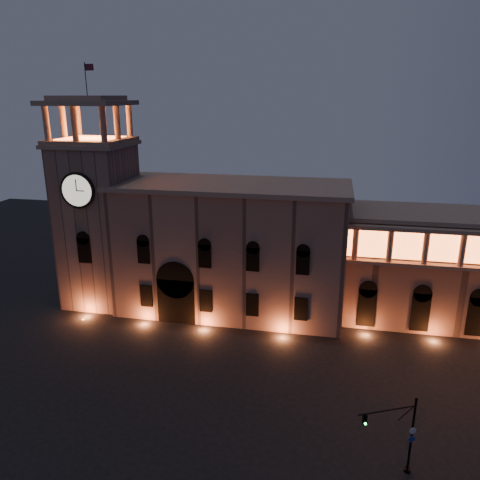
{
  "coord_description": "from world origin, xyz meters",
  "views": [
    {
      "loc": [
        10.9,
        -36.45,
        28.43
      ],
      "look_at": [
        0.42,
        16.0,
        11.84
      ],
      "focal_mm": 35.0,
      "sensor_mm": 36.0,
      "label": 1
    }
  ],
  "objects": [
    {
      "name": "traffic_light",
      "position": [
        17.24,
        -4.96,
        3.59
      ],
      "size": [
        4.58,
        2.29,
        6.83
      ],
      "rotation": [
        0.0,
        0.0,
        0.43
      ],
      "color": "black",
      "rests_on": "ground"
    },
    {
      "name": "ground",
      "position": [
        0.0,
        0.0,
        0.0
      ],
      "size": [
        160.0,
        160.0,
        0.0
      ],
      "primitive_type": "plane",
      "color": "black",
      "rests_on": "ground"
    },
    {
      "name": "clock_tower",
      "position": [
        -20.5,
        20.98,
        12.5
      ],
      "size": [
        9.8,
        9.8,
        32.4
      ],
      "color": "#866457",
      "rests_on": "ground"
    },
    {
      "name": "government_building",
      "position": [
        -2.08,
        21.93,
        8.77
      ],
      "size": [
        30.8,
        12.8,
        17.6
      ],
      "color": "#866457",
      "rests_on": "ground"
    }
  ]
}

